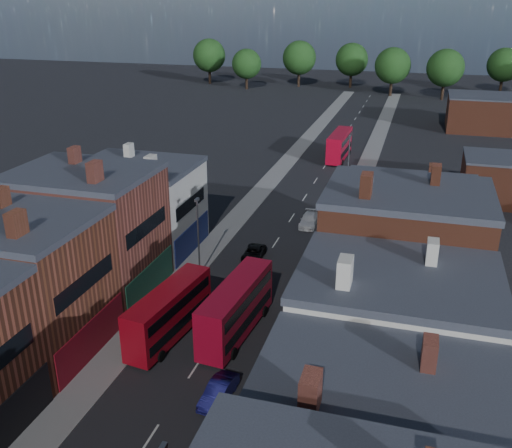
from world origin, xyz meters
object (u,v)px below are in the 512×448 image
Objects in this scene: car_1 at (219,392)px; car_3 at (309,220)px; bus_1 at (236,307)px; car_2 at (254,253)px; bus_0 at (169,312)px; bus_2 at (339,145)px; ped_3 at (269,413)px.

car_1 is 0.87× the size of car_3.
bus_1 is 8.53m from car_1.
bus_1 is 2.43× the size of car_2.
car_2 is (2.30, 16.10, -1.70)m from bus_0.
bus_1 is at bearing -87.92° from bus_2.
car_1 is at bearing -36.77° from bus_0.
car_1 is 33.23m from car_3.
bus_2 is 5.53× the size of ped_3.
car_1 is 4.29m from ped_3.
bus_2 is 2.26× the size of car_3.
car_2 is at bearing 23.63° from ped_3.
bus_0 is 13.06m from ped_3.
car_1 is at bearing -75.05° from bus_1.
bus_0 is 27.68m from car_3.
car_3 is at bearing 96.02° from car_1.
bus_1 reaches higher than bus_0.
car_3 is at bearing 67.94° from car_2.
car_3 is at bearing -86.00° from bus_2.
car_3 is at bearing 84.98° from bus_0.
bus_1 is 11.25m from ped_3.
car_1 reaches higher than car_2.
car_2 is at bearing 89.46° from bus_0.
bus_0 is 5.21× the size of ped_3.
bus_0 reaches higher than car_1.
bus_2 is at bearing 96.63° from car_1.
ped_3 is at bearing -55.90° from bus_1.
car_2 is (-2.70, -41.70, -1.87)m from bus_2.
bus_2 is at bearing 95.23° from bus_1.
bus_2 reaches higher than ped_3.
bus_1 is 2.58× the size of car_1.
bus_1 reaches higher than ped_3.
car_2 is (-2.70, 14.14, -1.83)m from bus_1.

